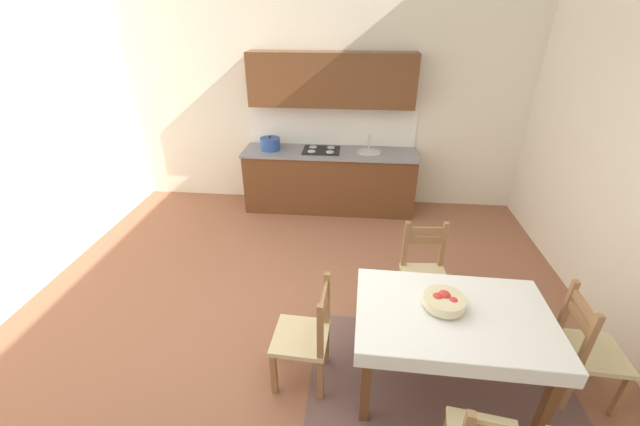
{
  "coord_description": "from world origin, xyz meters",
  "views": [
    {
      "loc": [
        0.48,
        -2.7,
        2.69
      ],
      "look_at": [
        0.2,
        0.18,
        1.16
      ],
      "focal_mm": 21.7,
      "sensor_mm": 36.0,
      "label": 1
    }
  ],
  "objects_px": {
    "dining_chair_tv_side": "(306,337)",
    "fruit_bowl": "(444,301)",
    "dining_chair_kitchen_side": "(424,274)",
    "dining_chair_window_side": "(587,350)",
    "kitchen_cabinetry": "(330,153)",
    "dining_table": "(452,326)"
  },
  "relations": [
    {
      "from": "dining_chair_kitchen_side",
      "to": "dining_chair_tv_side",
      "type": "distance_m",
      "value": 1.37
    },
    {
      "from": "dining_chair_window_side",
      "to": "dining_chair_tv_side",
      "type": "distance_m",
      "value": 2.1
    },
    {
      "from": "kitchen_cabinetry",
      "to": "dining_chair_window_side",
      "type": "distance_m",
      "value": 3.76
    },
    {
      "from": "dining_table",
      "to": "dining_chair_window_side",
      "type": "height_order",
      "value": "dining_chair_window_side"
    },
    {
      "from": "kitchen_cabinetry",
      "to": "dining_chair_window_side",
      "type": "relative_size",
      "value": 2.66
    },
    {
      "from": "dining_chair_window_side",
      "to": "dining_chair_tv_side",
      "type": "relative_size",
      "value": 1.0
    },
    {
      "from": "kitchen_cabinetry",
      "to": "dining_table",
      "type": "bearing_deg",
      "value": -69.97
    },
    {
      "from": "dining_chair_tv_side",
      "to": "fruit_bowl",
      "type": "height_order",
      "value": "dining_chair_tv_side"
    },
    {
      "from": "dining_chair_kitchen_side",
      "to": "fruit_bowl",
      "type": "xyz_separation_m",
      "value": [
        -0.02,
        -0.83,
        0.37
      ]
    },
    {
      "from": "dining_chair_kitchen_side",
      "to": "dining_chair_window_side",
      "type": "distance_m",
      "value": 1.36
    },
    {
      "from": "kitchen_cabinetry",
      "to": "dining_table",
      "type": "height_order",
      "value": "kitchen_cabinetry"
    },
    {
      "from": "dining_table",
      "to": "dining_chair_window_side",
      "type": "relative_size",
      "value": 1.53
    },
    {
      "from": "dining_chair_kitchen_side",
      "to": "fruit_bowl",
      "type": "bearing_deg",
      "value": -91.22
    },
    {
      "from": "dining_chair_kitchen_side",
      "to": "dining_chair_window_side",
      "type": "height_order",
      "value": "same"
    },
    {
      "from": "dining_chair_kitchen_side",
      "to": "dining_chair_window_side",
      "type": "bearing_deg",
      "value": -38.03
    },
    {
      "from": "dining_table",
      "to": "dining_chair_kitchen_side",
      "type": "height_order",
      "value": "dining_chair_kitchen_side"
    },
    {
      "from": "dining_chair_kitchen_side",
      "to": "dining_chair_tv_side",
      "type": "bearing_deg",
      "value": -138.58
    },
    {
      "from": "dining_chair_window_side",
      "to": "dining_chair_tv_side",
      "type": "bearing_deg",
      "value": -178.21
    },
    {
      "from": "fruit_bowl",
      "to": "dining_table",
      "type": "bearing_deg",
      "value": -35.19
    },
    {
      "from": "dining_chair_kitchen_side",
      "to": "dining_chair_tv_side",
      "type": "relative_size",
      "value": 1.0
    },
    {
      "from": "dining_table",
      "to": "dining_chair_tv_side",
      "type": "xyz_separation_m",
      "value": [
        -1.08,
        -0.03,
        -0.18
      ]
    },
    {
      "from": "fruit_bowl",
      "to": "dining_chair_window_side",
      "type": "bearing_deg",
      "value": -0.72
    }
  ]
}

